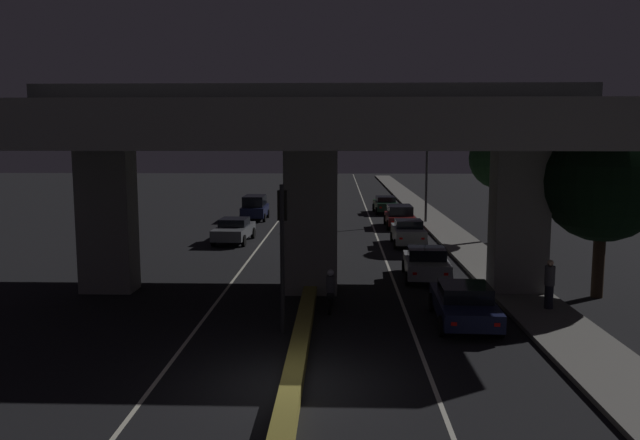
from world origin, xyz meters
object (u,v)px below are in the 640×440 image
Objects in this scene: car_dark_blue_second_oncoming at (255,207)px; pedestrian_on_sidewalk at (549,284)px; car_white_third_oncoming at (311,194)px; motorcycle_black_filtering_near at (330,293)px; car_dark_red_fourth at (400,216)px; car_silver_second at (426,263)px; car_dark_green_fifth at (385,204)px; traffic_light_left_of_median at (282,232)px; car_silver_third at (408,232)px; car_grey_lead_oncoming at (234,230)px; street_lamp at (423,161)px; car_dark_blue_lead at (464,303)px.

pedestrian_on_sidewalk is at bearing 28.32° from car_dark_blue_second_oncoming.
motorcycle_black_filtering_near is (2.56, -39.26, -0.18)m from car_white_third_oncoming.
motorcycle_black_filtering_near is 7.83m from pedestrian_on_sidewalk.
car_silver_second is at bearing 178.72° from car_dark_red_fourth.
traffic_light_left_of_median is at bearing 167.98° from car_dark_green_fifth.
car_dark_red_fourth is 1.05× the size of car_dark_blue_second_oncoming.
car_white_third_oncoming reaches higher than car_silver_second.
car_silver_third is 1.01× the size of car_dark_blue_second_oncoming.
motorcycle_black_filtering_near is (6.07, -14.99, -0.12)m from car_grey_lead_oncoming.
motorcycle_black_filtering_near is (-4.18, -5.27, -0.08)m from car_silver_second.
car_dark_red_fourth is 8.51m from car_dark_green_fifth.
car_silver_third reaches higher than car_dark_green_fifth.
car_silver_third is (-2.04, -9.69, -3.84)m from street_lamp.
car_silver_third is 2.30× the size of pedestrian_on_sidewalk.
car_silver_second is at bearing 26.79° from car_dark_blue_second_oncoming.
street_lamp is 25.01m from motorcycle_black_filtering_near.
car_dark_blue_second_oncoming is 26.35m from motorcycle_black_filtering_near.
car_silver_second is 0.95× the size of car_dark_red_fourth.
street_lamp is at bearing -163.12° from car_dark_green_fifth.
traffic_light_left_of_median is at bearing -106.53° from street_lamp.
car_silver_third reaches higher than car_silver_second.
pedestrian_on_sidewalk is at bearing -64.06° from car_dark_blue_lead.
pedestrian_on_sidewalk is at bearing -88.16° from motorcycle_black_filtering_near.
pedestrian_on_sidewalk is (10.38, -39.36, 0.23)m from car_white_third_oncoming.
street_lamp is 1.86× the size of car_dark_green_fifth.
car_dark_blue_second_oncoming is (-10.59, 11.44, 0.23)m from car_silver_third.
car_dark_green_fifth is at bearing 148.78° from car_grey_lead_oncoming.
car_dark_red_fourth is 0.92× the size of car_white_third_oncoming.
car_dark_green_fifth is at bearing 80.29° from traffic_light_left_of_median.
car_grey_lead_oncoming is (-10.42, 0.83, -0.01)m from car_silver_third.
car_dark_blue_lead is at bearing -174.48° from car_silver_second.
traffic_light_left_of_median is 28.76m from car_dark_blue_second_oncoming.
car_grey_lead_oncoming is at bearing 0.58° from car_dark_blue_second_oncoming.
car_dark_blue_lead is 1.08× the size of car_dark_green_fifth.
pedestrian_on_sidewalk is (9.31, 2.58, -2.22)m from traffic_light_left_of_median.
car_white_third_oncoming is at bearing 34.45° from car_dark_green_fifth.
street_lamp is at bearing -11.47° from car_silver_third.
street_lamp is 10.62m from car_silver_third.
car_silver_third is 14.81m from motorcycle_black_filtering_near.
street_lamp reaches higher than motorcycle_black_filtering_near.
car_dark_red_fourth is at bearing 2.10° from car_dark_blue_lead.
car_white_third_oncoming reaches higher than car_dark_blue_lead.
car_dark_blue_lead is at bearing 10.64° from traffic_light_left_of_median.
car_grey_lead_oncoming is 2.61× the size of motorcycle_black_filtering_near.
traffic_light_left_of_median is at bearing 17.10° from car_grey_lead_oncoming.
car_grey_lead_oncoming is 20.51m from pedestrian_on_sidewalk.
car_silver_third is (0.17, 8.89, 0.06)m from car_silver_second.
motorcycle_black_filtering_near reaches higher than car_dark_blue_lead.
car_white_third_oncoming is at bearing 164.55° from car_dark_blue_second_oncoming.
pedestrian_on_sidewalk is (1.43, -23.96, -3.56)m from street_lamp.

